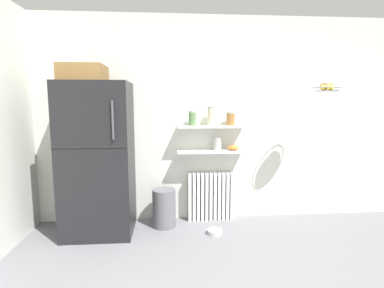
% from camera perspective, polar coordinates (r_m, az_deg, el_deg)
% --- Properties ---
extents(ground_plane, '(7.04, 7.04, 0.00)m').
position_cam_1_polar(ground_plane, '(2.88, 7.95, -24.41)').
color(ground_plane, slate).
extents(back_wall, '(7.04, 0.10, 2.60)m').
position_cam_1_polar(back_wall, '(3.96, 3.47, 4.53)').
color(back_wall, silver).
rests_on(back_wall, ground_plane).
extents(refrigerator, '(0.78, 0.72, 1.94)m').
position_cam_1_polar(refrigerator, '(3.67, -17.35, -2.08)').
color(refrigerator, black).
rests_on(refrigerator, ground_plane).
extents(radiator, '(0.58, 0.12, 0.62)m').
position_cam_1_polar(radiator, '(4.02, 3.50, -9.79)').
color(radiator, white).
rests_on(radiator, ground_plane).
extents(wall_shelf_lower, '(0.86, 0.22, 0.02)m').
position_cam_1_polar(wall_shelf_lower, '(3.85, 3.64, -1.41)').
color(wall_shelf_lower, white).
extents(wall_shelf_upper, '(0.86, 0.22, 0.02)m').
position_cam_1_polar(wall_shelf_upper, '(3.81, 3.68, 3.29)').
color(wall_shelf_upper, white).
extents(storage_jar_0, '(0.09, 0.09, 0.18)m').
position_cam_1_polar(storage_jar_0, '(3.78, 0.07, 4.81)').
color(storage_jar_0, '#5B7F4C').
rests_on(storage_jar_0, wall_shelf_upper).
extents(storage_jar_1, '(0.10, 0.10, 0.23)m').
position_cam_1_polar(storage_jar_1, '(3.80, 3.70, 5.22)').
color(storage_jar_1, beige).
rests_on(storage_jar_1, wall_shelf_upper).
extents(storage_jar_2, '(0.11, 0.11, 0.17)m').
position_cam_1_polar(storage_jar_2, '(3.85, 7.26, 4.70)').
color(storage_jar_2, olive).
rests_on(storage_jar_2, wall_shelf_upper).
extents(vase, '(0.10, 0.10, 0.17)m').
position_cam_1_polar(vase, '(3.85, 4.77, 0.04)').
color(vase, '#B2ADA8').
rests_on(vase, wall_shelf_lower).
extents(shelf_bowl, '(0.15, 0.15, 0.07)m').
position_cam_1_polar(shelf_bowl, '(3.89, 7.77, -0.68)').
color(shelf_bowl, orange).
rests_on(shelf_bowl, wall_shelf_lower).
extents(trash_bin, '(0.28, 0.28, 0.47)m').
position_cam_1_polar(trash_bin, '(3.84, -5.27, -11.88)').
color(trash_bin, slate).
rests_on(trash_bin, ground_plane).
extents(pet_food_bowl, '(0.18, 0.18, 0.05)m').
position_cam_1_polar(pet_food_bowl, '(3.71, 4.32, -16.11)').
color(pet_food_bowl, '#B7B7BC').
rests_on(pet_food_bowl, ground_plane).
extents(hanging_fruit_basket, '(0.32, 0.32, 0.10)m').
position_cam_1_polar(hanging_fruit_basket, '(3.80, 24.04, 9.64)').
color(hanging_fruit_basket, '#B2B2B7').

